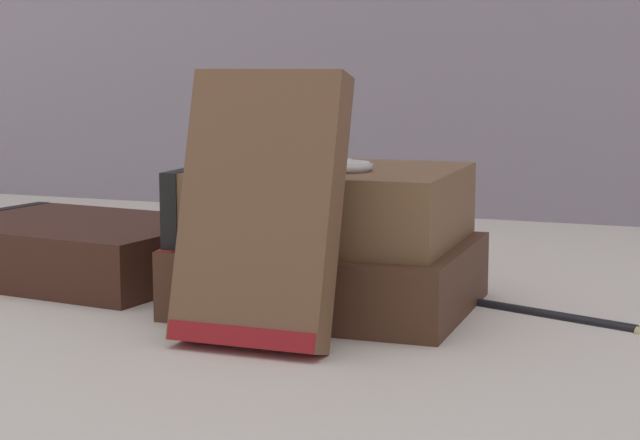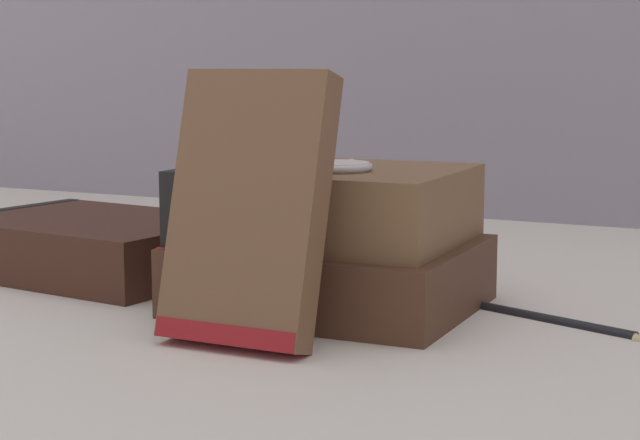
% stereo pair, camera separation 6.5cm
% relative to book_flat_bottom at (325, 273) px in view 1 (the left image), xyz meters
% --- Properties ---
extents(ground_plane, '(3.00, 3.00, 0.00)m').
position_rel_book_flat_bottom_xyz_m(ground_plane, '(-0.05, -0.00, -0.02)').
color(ground_plane, silver).
extents(book_flat_bottom, '(0.20, 0.17, 0.05)m').
position_rel_book_flat_bottom_xyz_m(book_flat_bottom, '(0.00, 0.00, 0.00)').
color(book_flat_bottom, '#4C2D1E').
rests_on(book_flat_bottom, ground_plane).
extents(book_flat_top, '(0.19, 0.16, 0.05)m').
position_rel_book_flat_bottom_xyz_m(book_flat_top, '(-0.01, 0.00, 0.05)').
color(book_flat_top, brown).
rests_on(book_flat_top, book_flat_bottom).
extents(book_side_left, '(0.23, 0.18, 0.05)m').
position_rel_book_flat_bottom_xyz_m(book_side_left, '(-0.23, 0.03, -0.00)').
color(book_side_left, '#422319').
rests_on(book_side_left, ground_plane).
extents(book_leaning_front, '(0.10, 0.07, 0.17)m').
position_rel_book_flat_bottom_xyz_m(book_leaning_front, '(0.00, -0.11, 0.05)').
color(book_leaning_front, brown).
rests_on(book_leaning_front, ground_plane).
extents(pocket_watch, '(0.05, 0.05, 0.01)m').
position_rel_book_flat_bottom_xyz_m(pocket_watch, '(0.02, -0.02, 0.08)').
color(pocket_watch, silver).
rests_on(pocket_watch, book_flat_top).
extents(reading_glasses, '(0.11, 0.07, 0.00)m').
position_rel_book_flat_bottom_xyz_m(reading_glasses, '(-0.03, 0.17, -0.02)').
color(reading_glasses, '#ADADB2').
rests_on(reading_glasses, ground_plane).
extents(fountain_pen, '(0.14, 0.06, 0.01)m').
position_rel_book_flat_bottom_xyz_m(fountain_pen, '(0.16, 0.02, -0.02)').
color(fountain_pen, black).
rests_on(fountain_pen, ground_plane).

